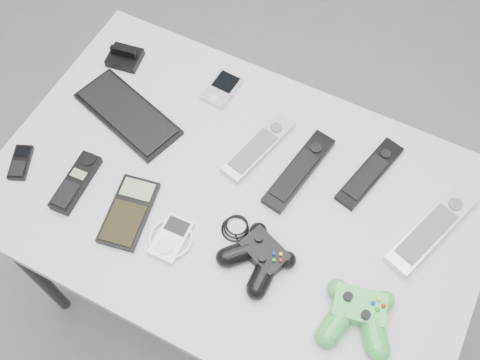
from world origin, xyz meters
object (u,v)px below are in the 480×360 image
at_px(calculator, 129,212).
at_px(controller_green, 358,314).
at_px(controller_black, 259,256).
at_px(pda, 222,89).
at_px(remote_black_b, 370,173).
at_px(desk, 237,206).
at_px(mobile_phone, 21,162).
at_px(pda_keyboard, 128,114).
at_px(remote_silver_a, 259,147).
at_px(remote_silver_b, 432,228).
at_px(remote_black_a, 299,170).
at_px(mp3_player, 171,238).
at_px(cordless_handset, 76,182).

bearing_deg(calculator, controller_green, -9.43).
bearing_deg(controller_black, pda, 148.60).
bearing_deg(remote_black_b, calculator, -128.71).
relative_size(desk, controller_green, 7.02).
relative_size(mobile_phone, calculator, 0.53).
bearing_deg(pda, controller_black, -48.58).
distance_m(pda_keyboard, mobile_phone, 0.26).
height_order(remote_silver_a, controller_green, controller_green).
distance_m(remote_black_b, remote_silver_b, 0.18).
distance_m(remote_silver_a, remote_black_a, 0.11).
bearing_deg(pda_keyboard, remote_silver_a, 27.08).
distance_m(calculator, controller_black, 0.29).
bearing_deg(remote_silver_b, pda, -173.01).
bearing_deg(remote_silver_a, remote_black_a, 6.31).
distance_m(desk, pda, 0.29).
xyz_separation_m(remote_black_a, mobile_phone, (-0.56, -0.26, -0.00)).
distance_m(remote_black_a, controller_black, 0.22).
height_order(remote_black_b, mp3_player, remote_black_b).
bearing_deg(remote_black_b, controller_black, -100.07).
relative_size(remote_silver_b, cordless_handset, 1.68).
xyz_separation_m(pda, remote_black_a, (0.26, -0.12, 0.00)).
distance_m(calculator, mp3_player, 0.11).
relative_size(cordless_handset, calculator, 0.90).
bearing_deg(pda_keyboard, controller_black, -5.94).
bearing_deg(calculator, remote_black_b, 26.52).
height_order(desk, mp3_player, mp3_player).
bearing_deg(controller_green, remote_silver_b, 60.94).
relative_size(remote_black_b, calculator, 1.21).
relative_size(pda_keyboard, remote_silver_a, 1.30).
height_order(remote_black_b, mobile_phone, remote_black_b).
bearing_deg(pda_keyboard, cordless_handset, -73.28).
bearing_deg(remote_black_a, remote_black_b, 34.48).
bearing_deg(calculator, cordless_handset, 166.52).
relative_size(mp3_player, controller_green, 0.65).
height_order(pda_keyboard, remote_silver_a, remote_silver_a).
height_order(remote_black_a, remote_black_b, remote_black_a).
height_order(remote_black_a, controller_green, controller_green).
bearing_deg(remote_silver_a, mp3_player, -88.73).
bearing_deg(remote_silver_b, pda_keyboard, -157.41).
relative_size(pda, remote_black_b, 0.50).
xyz_separation_m(remote_silver_b, cordless_handset, (-0.72, -0.25, -0.00)).
bearing_deg(pda, remote_silver_a, -31.91).
bearing_deg(remote_silver_b, mp3_player, -131.39).
distance_m(pda, mobile_phone, 0.49).
height_order(pda, remote_black_b, remote_black_b).
relative_size(remote_black_a, controller_black, 0.99).
height_order(remote_black_b, cordless_handset, cordless_handset).
distance_m(desk, remote_black_a, 0.16).
xyz_separation_m(cordless_handset, controller_green, (0.65, 0.01, 0.01)).
bearing_deg(mobile_phone, calculator, -22.39).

